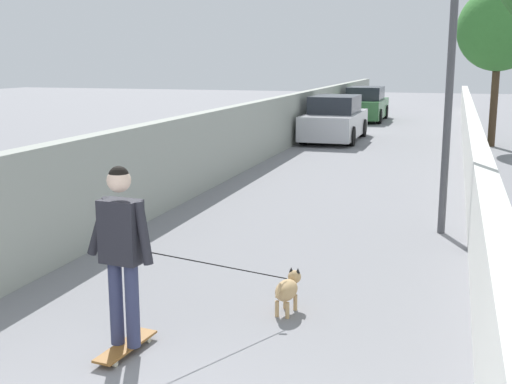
{
  "coord_description": "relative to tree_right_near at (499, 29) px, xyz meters",
  "views": [
    {
      "loc": [
        -3.02,
        -2.33,
        2.73
      ],
      "look_at": [
        5.07,
        0.16,
        1.0
      ],
      "focal_mm": 45.24,
      "sensor_mm": 36.0,
      "label": 1
    }
  ],
  "objects": [
    {
      "name": "dog",
      "position": [
        -15.5,
        2.83,
        -3.4
      ],
      "size": [
        1.74,
        1.35,
        1.06
      ],
      "color": "tan",
      "rests_on": "ground"
    },
    {
      "name": "lamp_post",
      "position": [
        -11.52,
        1.28,
        -0.66
      ],
      "size": [
        0.36,
        0.36,
        4.42
      ],
      "color": "#4C4C51",
      "rests_on": "ground"
    },
    {
      "name": "car_far",
      "position": [
        7.94,
        5.13,
        -2.96
      ],
      "size": [
        4.25,
        1.8,
        1.54
      ],
      "color": "#336B38",
      "rests_on": "ground"
    },
    {
      "name": "tree_right_near",
      "position": [
        0.0,
        0.0,
        0.0
      ],
      "size": [
        2.58,
        2.58,
        5.0
      ],
      "color": "#473523",
      "rests_on": "ground"
    },
    {
      "name": "ground_plane",
      "position": [
        -5.0,
        3.5,
        -3.67
      ],
      "size": [
        80.0,
        80.0,
        0.0
      ],
      "primitive_type": "plane",
      "color": "gray"
    },
    {
      "name": "wall_left",
      "position": [
        -7.0,
        6.28,
        -2.85
      ],
      "size": [
        48.0,
        0.3,
        1.65
      ],
      "primitive_type": "cube",
      "color": "#999E93",
      "rests_on": "ground"
    },
    {
      "name": "person_skateboarder",
      "position": [
        -16.93,
        4.03,
        -2.58
      ],
      "size": [
        0.26,
        0.72,
        1.72
      ],
      "color": "#333859",
      "rests_on": "skateboard"
    },
    {
      "name": "fence_right",
      "position": [
        -7.0,
        0.73,
        -3.03
      ],
      "size": [
        48.0,
        0.3,
        1.29
      ],
      "primitive_type": "cube",
      "color": "silver",
      "rests_on": "ground"
    },
    {
      "name": "skateboard",
      "position": [
        -16.93,
        4.03,
        -3.6
      ],
      "size": [
        0.82,
        0.28,
        0.08
      ],
      "color": "brown",
      "rests_on": "ground"
    },
    {
      "name": "car_near",
      "position": [
        0.1,
        5.13,
        -2.96
      ],
      "size": [
        4.36,
        1.8,
        1.54
      ],
      "color": "silver",
      "rests_on": "ground"
    }
  ]
}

